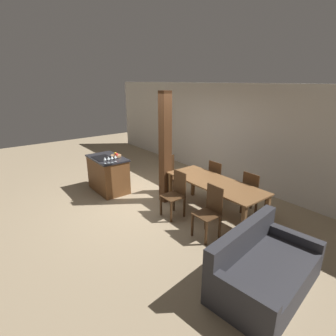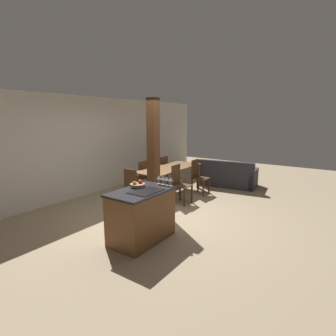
% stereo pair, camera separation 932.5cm
% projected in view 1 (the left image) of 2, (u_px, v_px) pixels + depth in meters
% --- Properties ---
extents(ground_plane, '(16.00, 16.00, 0.00)m').
position_uv_depth(ground_plane, '(146.00, 200.00, 6.34)').
color(ground_plane, '#9E896B').
extents(wall_back, '(11.20, 0.08, 2.70)m').
position_uv_depth(wall_back, '(224.00, 133.00, 7.46)').
color(wall_back, silver).
rests_on(wall_back, ground_plane).
extents(kitchen_island, '(1.16, 0.71, 0.92)m').
position_uv_depth(kitchen_island, '(108.00, 174.00, 6.79)').
color(kitchen_island, brown).
rests_on(kitchen_island, ground_plane).
extents(fruit_bowl, '(0.27, 0.27, 0.12)m').
position_uv_depth(fruit_bowl, '(116.00, 156.00, 6.64)').
color(fruit_bowl, '#99704C').
rests_on(fruit_bowl, kitchen_island).
extents(wine_glass_near, '(0.07, 0.07, 0.16)m').
position_uv_depth(wine_glass_near, '(105.00, 159.00, 6.07)').
color(wine_glass_near, silver).
rests_on(wine_glass_near, kitchen_island).
extents(wine_glass_middle, '(0.07, 0.07, 0.16)m').
position_uv_depth(wine_glass_middle, '(108.00, 158.00, 6.12)').
color(wine_glass_middle, silver).
rests_on(wine_glass_middle, kitchen_island).
extents(wine_glass_far, '(0.07, 0.07, 0.16)m').
position_uv_depth(wine_glass_far, '(112.00, 157.00, 6.17)').
color(wine_glass_far, silver).
rests_on(wine_glass_far, kitchen_island).
extents(wine_glass_end, '(0.07, 0.07, 0.16)m').
position_uv_depth(wine_glass_end, '(115.00, 157.00, 6.23)').
color(wine_glass_end, silver).
rests_on(wine_glass_end, kitchen_island).
extents(dining_table, '(2.19, 0.85, 0.77)m').
position_uv_depth(dining_table, '(215.00, 186.00, 5.45)').
color(dining_table, brown).
rests_on(dining_table, ground_plane).
extents(dining_chair_near_left, '(0.40, 0.40, 0.97)m').
position_uv_depth(dining_chair_near_left, '(176.00, 193.00, 5.50)').
color(dining_chair_near_left, '#472D19').
rests_on(dining_chair_near_left, ground_plane).
extents(dining_chair_near_right, '(0.40, 0.40, 0.97)m').
position_uv_depth(dining_chair_near_right, '(210.00, 211.00, 4.76)').
color(dining_chair_near_right, '#472D19').
rests_on(dining_chair_near_right, ground_plane).
extents(dining_chair_far_left, '(0.40, 0.40, 0.97)m').
position_uv_depth(dining_chair_far_left, '(217.00, 180.00, 6.25)').
color(dining_chair_far_left, '#472D19').
rests_on(dining_chair_far_left, ground_plane).
extents(dining_chair_far_right, '(0.40, 0.40, 0.97)m').
position_uv_depth(dining_chair_far_right, '(253.00, 193.00, 5.51)').
color(dining_chair_far_right, '#472D19').
rests_on(dining_chair_far_right, ground_plane).
extents(dining_chair_head_end, '(0.40, 0.40, 0.97)m').
position_uv_depth(dining_chair_head_end, '(171.00, 174.00, 6.61)').
color(dining_chair_head_end, '#472D19').
rests_on(dining_chair_head_end, ground_plane).
extents(couch, '(1.16, 1.80, 0.83)m').
position_uv_depth(couch, '(263.00, 270.00, 3.62)').
color(couch, '#2D2D33').
rests_on(couch, ground_plane).
extents(timber_post, '(0.22, 0.22, 2.56)m').
position_uv_depth(timber_post, '(165.00, 149.00, 5.95)').
color(timber_post, '#4C2D19').
rests_on(timber_post, ground_plane).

